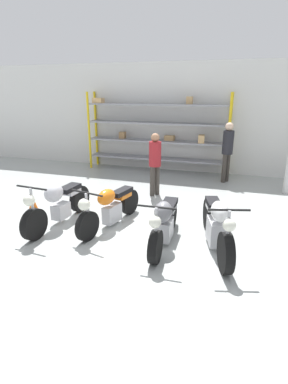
% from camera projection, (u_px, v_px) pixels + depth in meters
% --- Properties ---
extents(ground_plane, '(30.00, 30.00, 0.00)m').
position_uv_depth(ground_plane, '(138.00, 231.00, 6.09)').
color(ground_plane, '#9EA3A0').
extents(back_wall, '(30.00, 0.08, 3.60)m').
position_uv_depth(back_wall, '(185.00, 118.00, 10.09)').
color(back_wall, silver).
rests_on(back_wall, ground_plane).
extents(shelving_rack, '(4.85, 0.63, 2.66)m').
position_uv_depth(shelving_rack, '(156.00, 131.00, 10.16)').
color(shelving_rack, yellow).
rests_on(shelving_rack, ground_plane).
extents(motorcycle_silver, '(0.68, 2.14, 1.04)m').
position_uv_depth(motorcycle_silver, '(58.00, 203.00, 6.24)').
color(motorcycle_silver, black).
rests_on(motorcycle_silver, ground_plane).
extents(motorcycle_orange, '(0.78, 2.03, 0.95)m').
position_uv_depth(motorcycle_orange, '(110.00, 207.00, 6.16)').
color(motorcycle_orange, black).
rests_on(motorcycle_orange, ground_plane).
extents(motorcycle_grey, '(0.65, 1.95, 0.98)m').
position_uv_depth(motorcycle_grey, '(164.00, 222.00, 5.47)').
color(motorcycle_grey, black).
rests_on(motorcycle_grey, ground_plane).
extents(motorcycle_white, '(0.85, 2.13, 1.04)m').
position_uv_depth(motorcycle_white, '(217.00, 225.00, 5.30)').
color(motorcycle_white, black).
rests_on(motorcycle_white, ground_plane).
extents(person_browsing, '(0.44, 0.44, 1.81)m').
position_uv_depth(person_browsing, '(228.00, 147.00, 8.99)').
color(person_browsing, '#38332D').
rests_on(person_browsing, ground_plane).
extents(person_near_rack, '(0.44, 0.44, 1.67)m').
position_uv_depth(person_near_rack, '(155.00, 160.00, 7.85)').
color(person_near_rack, '#38332D').
rests_on(person_near_rack, ground_plane).
extents(traffic_cone, '(0.32, 0.32, 0.55)m').
position_uv_depth(traffic_cone, '(33.00, 206.00, 6.60)').
color(traffic_cone, orange).
rests_on(traffic_cone, ground_plane).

